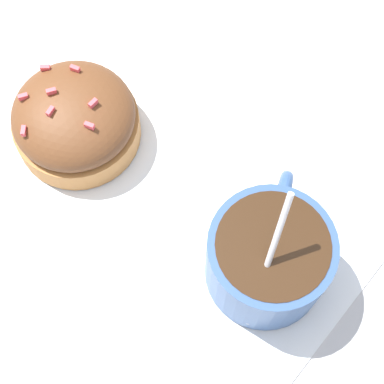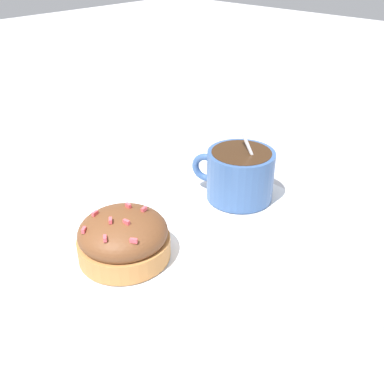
{
  "view_description": "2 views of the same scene",
  "coord_description": "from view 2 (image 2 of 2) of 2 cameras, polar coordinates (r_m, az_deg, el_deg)",
  "views": [
    {
      "loc": [
        -0.11,
        0.13,
        0.45
      ],
      "look_at": [
        -0.02,
        -0.01,
        0.03
      ],
      "focal_mm": 60.0,
      "sensor_mm": 36.0,
      "label": 1
    },
    {
      "loc": [
        0.32,
        0.29,
        0.3
      ],
      "look_at": [
        -0.02,
        -0.02,
        0.03
      ],
      "focal_mm": 42.0,
      "sensor_mm": 36.0,
      "label": 2
    }
  ],
  "objects": [
    {
      "name": "coffee_cup",
      "position": [
        0.56,
        6.13,
        2.42
      ],
      "size": [
        0.08,
        0.11,
        0.12
      ],
      "color": "#335184",
      "rests_on": "paper_napkin"
    },
    {
      "name": "ground_plane",
      "position": [
        0.52,
        0.05,
        -4.47
      ],
      "size": [
        3.0,
        3.0,
        0.0
      ],
      "primitive_type": "plane",
      "color": "#B2B2B7"
    },
    {
      "name": "paper_napkin",
      "position": [
        0.52,
        0.05,
        -4.33
      ],
      "size": [
        0.33,
        0.32,
        0.0
      ],
      "color": "white",
      "rests_on": "ground_plane"
    },
    {
      "name": "frosted_pastry",
      "position": [
        0.47,
        -8.7,
        -5.72
      ],
      "size": [
        0.1,
        0.1,
        0.05
      ],
      "color": "#B2753D",
      "rests_on": "paper_napkin"
    }
  ]
}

